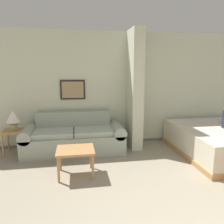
{
  "coord_description": "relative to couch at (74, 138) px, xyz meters",
  "views": [
    {
      "loc": [
        -1.22,
        -1.36,
        1.76
      ],
      "look_at": [
        -0.62,
        2.19,
        1.05
      ],
      "focal_mm": 35.0,
      "sensor_mm": 36.0,
      "label": 1
    }
  ],
  "objects": [
    {
      "name": "bed",
      "position": [
        3.08,
        -0.64,
        -0.02
      ],
      "size": [
        1.83,
        2.05,
        0.56
      ],
      "color": "#B27F4C",
      "rests_on": "ground_plane"
    },
    {
      "name": "couch",
      "position": [
        0.0,
        0.0,
        0.0
      ],
      "size": [
        2.13,
        0.84,
        0.83
      ],
      "color": "#99A393",
      "rests_on": "ground_plane"
    },
    {
      "name": "wall_partition_pillar",
      "position": [
        1.36,
        0.1,
        0.99
      ],
      "size": [
        0.24,
        0.64,
        2.6
      ],
      "color": "beige",
      "rests_on": "ground_plane"
    },
    {
      "name": "coffee_table",
      "position": [
        0.03,
        -1.11,
        0.09
      ],
      "size": [
        0.62,
        0.52,
        0.46
      ],
      "color": "#B27F4C",
      "rests_on": "ground_plane"
    },
    {
      "name": "wall_back",
      "position": [
        1.27,
        0.48,
        0.99
      ],
      "size": [
        7.64,
        0.16,
        2.6
      ],
      "color": "beige",
      "rests_on": "ground_plane"
    },
    {
      "name": "side_table",
      "position": [
        -1.22,
        0.04,
        0.13
      ],
      "size": [
        0.44,
        0.44,
        0.53
      ],
      "color": "#B27F4C",
      "rests_on": "ground_plane"
    },
    {
      "name": "table_lamp",
      "position": [
        -1.22,
        0.04,
        0.48
      ],
      "size": [
        0.29,
        0.29,
        0.41
      ],
      "color": "tan",
      "rests_on": "side_table"
    }
  ]
}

